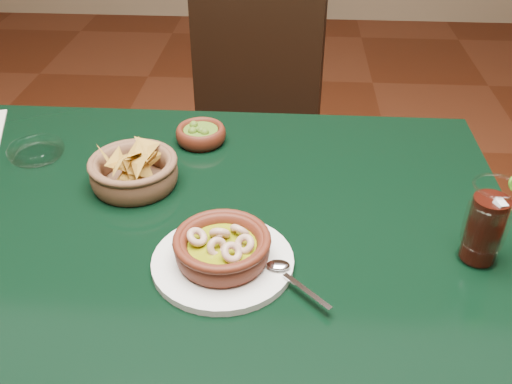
# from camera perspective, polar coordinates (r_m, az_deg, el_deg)

# --- Properties ---
(dining_table) EXTENTS (1.20, 0.80, 0.75)m
(dining_table) POSITION_cam_1_polar(r_m,az_deg,el_deg) (1.10, -7.25, -5.96)
(dining_table) COLOR black
(dining_table) RESTS_ON ground
(dining_chair) EXTENTS (0.53, 0.53, 0.94)m
(dining_chair) POSITION_cam_1_polar(r_m,az_deg,el_deg) (1.75, -1.36, 5.69)
(dining_chair) COLOR black
(dining_chair) RESTS_ON ground
(shrimp_plate) EXTENTS (0.28, 0.23, 0.07)m
(shrimp_plate) POSITION_cam_1_polar(r_m,az_deg,el_deg) (0.90, -3.34, -5.90)
(shrimp_plate) COLOR silver
(shrimp_plate) RESTS_ON dining_table
(chip_basket) EXTENTS (0.20, 0.20, 0.11)m
(chip_basket) POSITION_cam_1_polar(r_m,az_deg,el_deg) (1.11, -12.11, 2.03)
(chip_basket) COLOR brown
(chip_basket) RESTS_ON dining_table
(guacamole_ramekin) EXTENTS (0.13, 0.13, 0.04)m
(guacamole_ramekin) POSITION_cam_1_polar(r_m,az_deg,el_deg) (1.24, -5.55, 5.80)
(guacamole_ramekin) COLOR #45190E
(guacamole_ramekin) RESTS_ON dining_table
(cola_drink) EXTENTS (0.14, 0.14, 0.16)m
(cola_drink) POSITION_cam_1_polar(r_m,az_deg,el_deg) (0.95, 22.01, -2.98)
(cola_drink) COLOR white
(cola_drink) RESTS_ON dining_table
(glass_ashtray) EXTENTS (0.12, 0.12, 0.03)m
(glass_ashtray) POSITION_cam_1_polar(r_m,az_deg,el_deg) (1.27, -21.15, 3.87)
(glass_ashtray) COLOR white
(glass_ashtray) RESTS_ON dining_table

